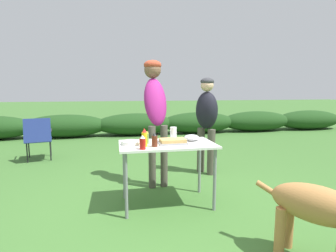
{
  "coord_description": "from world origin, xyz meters",
  "views": [
    {
      "loc": [
        -0.58,
        -2.93,
        1.35
      ],
      "look_at": [
        0.09,
        0.37,
        0.89
      ],
      "focal_mm": 28.0,
      "sensor_mm": 36.0,
      "label": 1
    }
  ],
  "objects": [
    {
      "name": "shrub_hedge",
      "position": [
        0.0,
        4.97,
        0.33
      ],
      "size": [
        14.4,
        0.9,
        0.66
      ],
      "color": "#1E4219",
      "rests_on": "ground"
    },
    {
      "name": "bbq_sauce_bottle",
      "position": [
        -0.17,
        -0.15,
        0.81
      ],
      "size": [
        0.06,
        0.06,
        0.16
      ],
      "color": "#562314",
      "rests_on": "folding_table"
    },
    {
      "name": "dog",
      "position": [
        0.94,
        -1.34,
        0.47
      ],
      "size": [
        0.67,
        0.91,
        0.71
      ],
      "rotation": [
        0.0,
        0.0,
        -2.55
      ],
      "color": "#B27A42",
      "rests_on": "ground"
    },
    {
      "name": "camp_chair_green_behind_table",
      "position": [
        -2.05,
        2.4,
        0.47
      ],
      "size": [
        0.58,
        0.67,
        0.83
      ],
      "rotation": [
        0.0,
        0.0,
        0.21
      ],
      "color": "navy",
      "rests_on": "ground"
    },
    {
      "name": "folding_table",
      "position": [
        0.0,
        0.0,
        0.66
      ],
      "size": [
        1.1,
        0.64,
        0.74
      ],
      "color": "silver",
      "rests_on": "ground"
    },
    {
      "name": "plate_stack",
      "position": [
        -0.42,
        0.02,
        0.76
      ],
      "size": [
        0.22,
        0.22,
        0.04
      ],
      "primitive_type": "cylinder",
      "color": "white",
      "rests_on": "folding_table"
    },
    {
      "name": "mixing_bowl",
      "position": [
        0.33,
        0.1,
        0.78
      ],
      "size": [
        0.19,
        0.19,
        0.07
      ],
      "primitive_type": "ellipsoid",
      "color": "silver",
      "rests_on": "folding_table"
    },
    {
      "name": "ketchup_bottle",
      "position": [
        -0.31,
        -0.26,
        0.81
      ],
      "size": [
        0.06,
        0.06,
        0.15
      ],
      "color": "red",
      "rests_on": "folding_table"
    },
    {
      "name": "standing_person_in_red_jacket",
      "position": [
        0.85,
        1.04,
        0.94
      ],
      "size": [
        0.44,
        0.48,
        1.55
      ],
      "rotation": [
        0.0,
        0.0,
        -1.01
      ],
      "color": "#4C473D",
      "rests_on": "ground"
    },
    {
      "name": "paper_cup_stack",
      "position": [
        0.12,
        0.22,
        0.82
      ],
      "size": [
        0.08,
        0.08,
        0.16
      ],
      "primitive_type": "cylinder",
      "color": "white",
      "rests_on": "folding_table"
    },
    {
      "name": "relish_jar",
      "position": [
        -0.25,
        0.02,
        0.81
      ],
      "size": [
        0.07,
        0.07,
        0.14
      ],
      "color": "olive",
      "rests_on": "folding_table"
    },
    {
      "name": "food_tray",
      "position": [
        0.06,
        -0.03,
        0.77
      ],
      "size": [
        0.33,
        0.23,
        0.06
      ],
      "color": "#9E9EA3",
      "rests_on": "folding_table"
    },
    {
      "name": "standing_person_in_gray_fleece",
      "position": [
        -0.03,
        0.72,
        1.17
      ],
      "size": [
        0.37,
        0.51,
        1.78
      ],
      "rotation": [
        0.0,
        0.0,
        0.12
      ],
      "color": "#4C473D",
      "rests_on": "ground"
    },
    {
      "name": "mustard_bottle",
      "position": [
        -0.28,
        -0.12,
        0.84
      ],
      "size": [
        0.06,
        0.06,
        0.2
      ],
      "color": "yellow",
      "rests_on": "folding_table"
    },
    {
      "name": "ground_plane",
      "position": [
        0.0,
        0.0,
        0.0
      ],
      "size": [
        60.0,
        60.0,
        0.0
      ],
      "primitive_type": "plane",
      "color": "#3D6B2D"
    }
  ]
}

